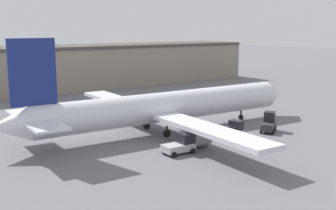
% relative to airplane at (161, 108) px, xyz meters
% --- Properties ---
extents(ground_plane, '(400.00, 400.00, 0.00)m').
position_rel_airplane_xyz_m(ground_plane, '(1.07, -0.04, -3.15)').
color(ground_plane, slate).
extents(terminal_building, '(97.49, 13.67, 9.22)m').
position_rel_airplane_xyz_m(terminal_building, '(1.01, 43.07, 1.47)').
color(terminal_building, gray).
rests_on(terminal_building, ground_plane).
extents(airplane, '(42.11, 38.70, 12.04)m').
position_rel_airplane_xyz_m(airplane, '(0.00, 0.00, 0.00)').
color(airplane, silver).
rests_on(airplane, ground_plane).
extents(ground_crew_worker, '(0.40, 0.40, 1.84)m').
position_rel_airplane_xyz_m(ground_crew_worker, '(14.85, -4.55, -2.17)').
color(ground_crew_worker, '#1E2338').
rests_on(ground_crew_worker, ground_plane).
extents(baggage_tug, '(3.37, 2.98, 2.46)m').
position_rel_airplane_xyz_m(baggage_tug, '(11.45, -7.64, -2.07)').
color(baggage_tug, '#2D2D33').
rests_on(baggage_tug, ground_plane).
extents(belt_loader_truck, '(2.75, 2.39, 2.23)m').
position_rel_airplane_xyz_m(belt_loader_truck, '(5.02, -7.87, -2.11)').
color(belt_loader_truck, '#B2B2B7').
rests_on(belt_loader_truck, ground_plane).
extents(pushback_tug, '(3.44, 2.16, 2.10)m').
position_rel_airplane_xyz_m(pushback_tug, '(-3.36, -8.57, -2.19)').
color(pushback_tug, '#B2B2B7').
rests_on(pushback_tug, ground_plane).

